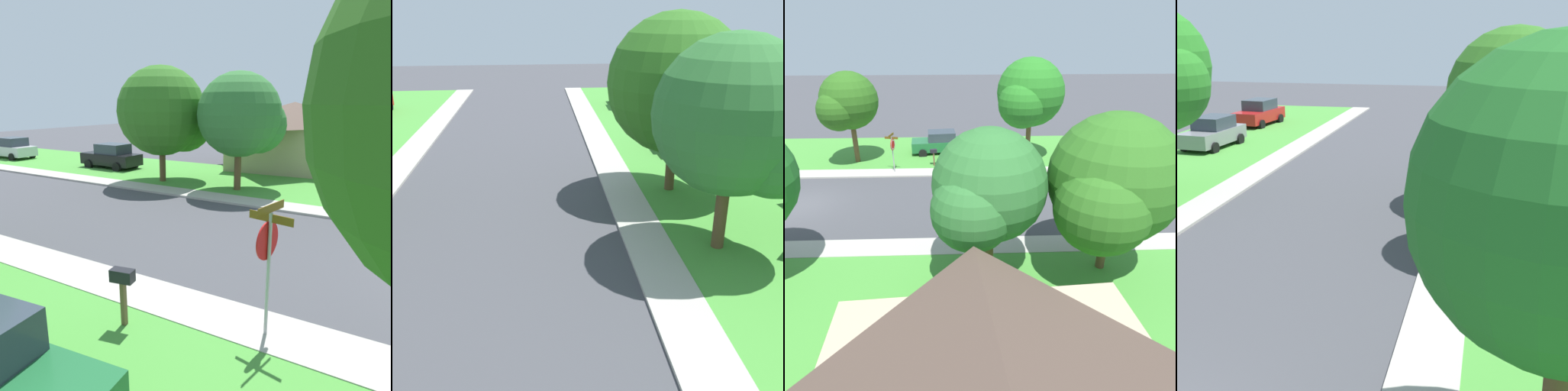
% 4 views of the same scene
% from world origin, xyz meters
% --- Properties ---
extents(sidewalk_east, '(1.40, 56.00, 0.10)m').
position_xyz_m(sidewalk_east, '(4.70, 12.00, 0.05)').
color(sidewalk_east, '#ADA89E').
rests_on(sidewalk_east, ground).
extents(sidewalk_west, '(1.40, 56.00, 0.10)m').
position_xyz_m(sidewalk_west, '(-4.70, 12.00, 0.05)').
color(sidewalk_west, '#ADA89E').
rests_on(sidewalk_west, ground).
extents(car_grey_near_corner, '(2.34, 4.45, 1.76)m').
position_xyz_m(car_grey_near_corner, '(-9.24, 22.77, 0.87)').
color(car_grey_near_corner, gray).
rests_on(car_grey_near_corner, ground).
extents(car_black_driveway_right, '(2.11, 4.34, 1.76)m').
position_xyz_m(car_black_driveway_right, '(8.54, 20.85, 0.87)').
color(car_black_driveway_right, black).
rests_on(car_black_driveway_right, ground).
extents(car_red_far_down_street, '(2.39, 4.47, 1.76)m').
position_xyz_m(car_red_far_down_street, '(-9.67, 30.43, 0.87)').
color(car_red_far_down_street, red).
rests_on(car_red_far_down_street, ground).
extents(car_silver_across_road, '(2.12, 4.34, 1.76)m').
position_xyz_m(car_silver_across_road, '(7.97, 31.28, 0.87)').
color(car_silver_across_road, silver).
rests_on(car_silver_across_road, ground).
extents(tree_corner_large, '(4.61, 4.29, 6.11)m').
position_xyz_m(tree_corner_large, '(6.91, 10.19, 3.82)').
color(tree_corner_large, brown).
rests_on(tree_corner_large, ground).
extents(tree_sidewalk_near, '(5.37, 4.99, 6.58)m').
position_xyz_m(tree_sidewalk_near, '(6.81, 14.85, 3.92)').
color(tree_sidewalk_near, brown).
rests_on(tree_sidewalk_near, ground).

